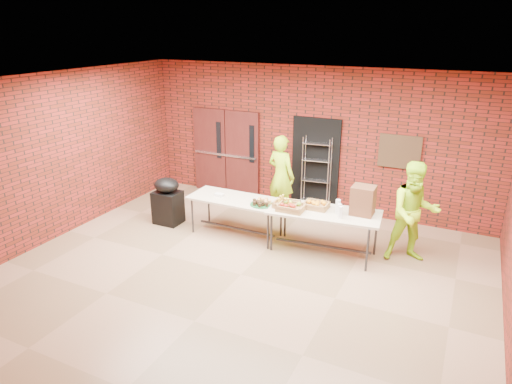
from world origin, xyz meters
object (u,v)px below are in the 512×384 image
Objects in this scene: wire_rack at (316,174)px; covered_grill at (168,201)px; table_right at (324,215)px; volunteer_woman at (281,176)px; table_left at (236,201)px; coffee_dispenser at (363,200)px; volunteer_man at (414,213)px.

covered_grill is at bearing -148.07° from wire_rack.
volunteer_woman reaches higher than table_right.
volunteer_woman reaches higher than covered_grill.
table_right is at bearing -0.25° from table_left.
coffee_dispenser is 2.37m from volunteer_woman.
volunteer_woman is (0.40, 1.33, 0.19)m from table_left.
table_left is at bearing 164.88° from volunteer_man.
coffee_dispenser is 0.29× the size of volunteer_woman.
coffee_dispenser is 0.90m from volunteer_man.
volunteer_man is at bearing 7.20° from table_left.
coffee_dispenser is at bearing 9.08° from table_right.
coffee_dispenser is at bearing -57.06° from wire_rack.
table_right is 1.56m from volunteer_man.
volunteer_man is at bearing 9.70° from table_right.
table_left is at bearing -124.17° from wire_rack.
table_left is 1.03× the size of volunteer_man.
covered_grill is at bearing 164.08° from volunteer_man.
wire_rack is 2.10m from table_right.
table_right is 1.14× the size of volunteer_man.
table_right is 3.41m from covered_grill.
volunteer_woman is 0.99× the size of volunteer_man.
wire_rack is at bearing -120.71° from volunteer_woman.
table_left is at bearing 4.66° from covered_grill.
volunteer_woman is at bearing 130.31° from table_right.
table_right is at bearing -164.59° from coffee_dispenser.
coffee_dispenser is at bearing 3.90° from table_left.
covered_grill is 4.94m from volunteer_man.
table_left is 1.88× the size of covered_grill.
covered_grill is (-2.58, -2.06, -0.35)m from wire_rack.
coffee_dispenser reaches higher than covered_grill.
volunteer_man is (1.49, 0.43, 0.16)m from table_right.
volunteer_woman is at bearing -141.97° from wire_rack.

